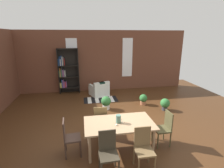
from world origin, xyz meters
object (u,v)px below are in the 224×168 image
bookshelf_tall (67,71)px  dining_chair_head_right (164,127)px  dining_chair_near_right (143,147)px  potted_plant_by_shelf (143,99)px  dining_table (119,125)px  armchair_white (99,90)px  dining_chair_far_left (100,120)px  vase_on_table (118,119)px  dining_chair_head_left (69,136)px  dining_chair_near_left (108,151)px  potted_plant_corner (165,104)px  potted_plant_window (106,102)px

bookshelf_tall → dining_chair_head_right: bearing=-60.2°
dining_chair_near_right → potted_plant_by_shelf: bearing=69.9°
dining_table → armchair_white: 4.35m
dining_chair_head_right → potted_plant_by_shelf: (0.44, 2.80, -0.26)m
dining_chair_far_left → armchair_white: 3.63m
vase_on_table → armchair_white: (-0.03, 4.33, -0.59)m
armchair_white → potted_plant_by_shelf: bearing=-41.2°
dining_chair_head_right → potted_plant_by_shelf: 2.85m
dining_chair_near_right → potted_plant_by_shelf: 3.77m
vase_on_table → dining_chair_head_left: bearing=-179.8°
vase_on_table → dining_chair_head_left: 1.28m
dining_chair_near_right → vase_on_table: bearing=119.8°
dining_table → dining_chair_near_right: (0.40, -0.73, -0.17)m
dining_table → vase_on_table: (-0.02, -0.00, 0.19)m
dining_chair_head_right → bookshelf_tall: bookshelf_tall is taller
vase_on_table → bookshelf_tall: bearing=107.7°
dining_table → vase_on_table: size_ratio=8.57×
dining_chair_near_right → dining_chair_far_left: 1.66m
dining_chair_near_left → dining_chair_far_left: size_ratio=1.00×
vase_on_table → potted_plant_by_shelf: vase_on_table is taller
vase_on_table → dining_chair_near_right: (0.42, -0.73, -0.36)m
dining_chair_head_left → armchair_white: dining_chair_head_left is taller
potted_plant_corner → potted_plant_window: size_ratio=0.89×
dining_chair_head_left → potted_plant_by_shelf: size_ratio=2.06×
bookshelf_tall → armchair_white: size_ratio=2.24×
bookshelf_tall → potted_plant_by_shelf: 4.10m
dining_table → armchair_white: bearing=90.7°
dining_table → potted_plant_corner: bearing=41.8°
dining_chair_far_left → dining_chair_head_right: bearing=-23.7°
bookshelf_tall → potted_plant_window: bookshelf_tall is taller
dining_table → dining_chair_head_right: 1.26m
vase_on_table → dining_chair_head_left: size_ratio=0.22×
vase_on_table → potted_plant_by_shelf: (1.71, 2.80, -0.62)m
dining_table → potted_plant_window: 2.63m
potted_plant_corner → dining_chair_near_right: bearing=-124.6°
dining_chair_far_left → potted_plant_window: 1.94m
dining_chair_head_left → bookshelf_tall: size_ratio=0.41×
dining_chair_near_right → dining_chair_head_right: bearing=40.5°
bookshelf_tall → potted_plant_window: bearing=-55.7°
dining_chair_far_left → potted_plant_by_shelf: 2.96m
armchair_white → potted_plant_by_shelf: 2.32m
dining_chair_near_left → dining_chair_head_left: (-0.86, 0.72, 0.00)m
dining_chair_head_right → bookshelf_tall: 5.83m
potted_plant_by_shelf → potted_plant_corner: potted_plant_corner is taller
potted_plant_window → potted_plant_by_shelf: bearing=6.8°
potted_plant_corner → dining_chair_head_right: bearing=-117.5°
dining_chair_near_left → dining_chair_head_right: size_ratio=1.00×
dining_table → dining_chair_far_left: bearing=118.8°
vase_on_table → dining_chair_head_right: 1.32m
dining_table → dining_chair_near_left: bearing=-118.6°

